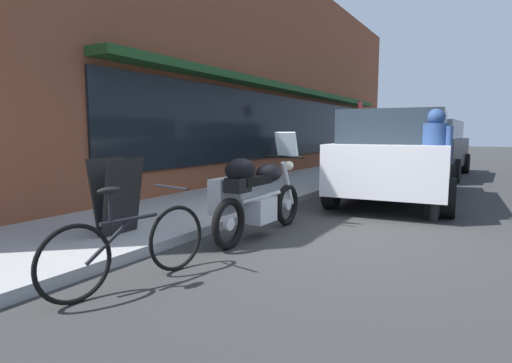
% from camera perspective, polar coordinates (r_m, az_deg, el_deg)
% --- Properties ---
extents(ground_plane, '(80.00, 80.00, 0.00)m').
position_cam_1_polar(ground_plane, '(5.66, 9.26, -7.35)').
color(ground_plane, '#2F2F2F').
extents(storefront_building, '(21.66, 0.90, 6.37)m').
position_cam_1_polar(storefront_building, '(13.43, 4.30, 14.27)').
color(storefront_building, brown).
rests_on(storefront_building, ground_plane).
extents(sidewalk_curb, '(30.00, 2.41, 0.12)m').
position_cam_1_polar(sidewalk_curb, '(14.89, 12.59, 1.61)').
color(sidewalk_curb, '#979797').
rests_on(sidewalk_curb, ground_plane).
extents(touring_motorcycle, '(2.12, 0.70, 1.39)m').
position_cam_1_polar(touring_motorcycle, '(5.35, -0.28, -1.56)').
color(touring_motorcycle, black).
rests_on(touring_motorcycle, ground_plane).
extents(parked_bicycle, '(1.69, 0.48, 0.92)m').
position_cam_1_polar(parked_bicycle, '(3.90, -17.07, -8.56)').
color(parked_bicycle, black).
rests_on(parked_bicycle, ground_plane).
extents(parked_minivan, '(4.71, 2.43, 1.77)m').
position_cam_1_polar(parked_minivan, '(8.76, 19.12, 3.59)').
color(parked_minivan, silver).
rests_on(parked_minivan, ground_plane).
extents(pedestrian_walking, '(0.50, 0.52, 1.76)m').
position_cam_1_polar(pedestrian_walking, '(7.01, 23.50, 4.12)').
color(pedestrian_walking, black).
rests_on(pedestrian_walking, ground_plane).
extents(sandwich_board_sign, '(0.55, 0.41, 0.94)m').
position_cam_1_polar(sandwich_board_sign, '(5.39, -18.76, -1.90)').
color(sandwich_board_sign, black).
rests_on(sandwich_board_sign, sidewalk_curb).
extents(parking_sign_pole, '(0.44, 0.07, 2.21)m').
position_cam_1_polar(parking_sign_pole, '(13.01, 14.10, 6.91)').
color(parking_sign_pole, '#59595B').
rests_on(parking_sign_pole, sidewalk_curb).
extents(parked_car_down_block, '(4.82, 2.14, 1.73)m').
position_cam_1_polar(parked_car_down_block, '(14.07, 22.93, 4.46)').
color(parked_car_down_block, black).
rests_on(parked_car_down_block, ground_plane).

